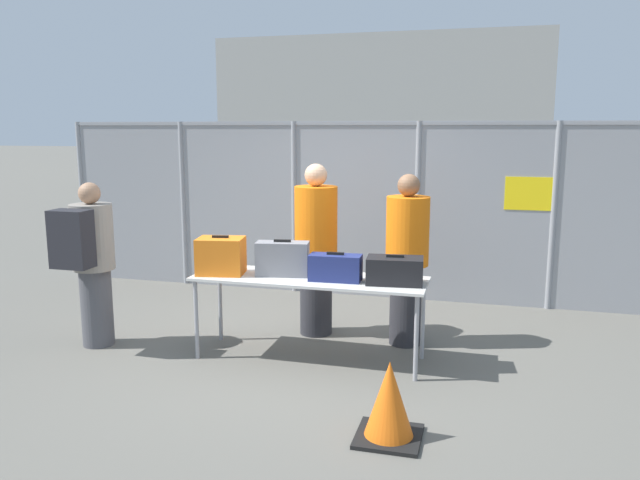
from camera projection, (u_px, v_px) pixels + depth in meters
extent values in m
plane|color=#605E56|center=(304.00, 355.00, 6.09)|extent=(120.00, 120.00, 0.00)
cylinder|color=gray|center=(83.00, 201.00, 9.12)|extent=(0.07, 0.07, 2.27)
cylinder|color=gray|center=(183.00, 204.00, 8.71)|extent=(0.07, 0.07, 2.27)
cylinder|color=gray|center=(294.00, 208.00, 8.29)|extent=(0.07, 0.07, 2.27)
cylinder|color=gray|center=(417.00, 212.00, 7.87)|extent=(0.07, 0.07, 2.27)
cylinder|color=gray|center=(553.00, 217.00, 7.45)|extent=(0.07, 0.07, 2.27)
cube|color=gray|center=(354.00, 210.00, 8.08)|extent=(8.12, 0.01, 2.27)
cube|color=gray|center=(355.00, 123.00, 7.88)|extent=(8.12, 0.04, 0.04)
cube|color=yellow|center=(531.00, 194.00, 7.47)|extent=(0.60, 0.01, 0.40)
cube|color=silver|center=(309.00, 279.00, 5.86)|extent=(2.21, 0.67, 0.02)
cylinder|color=#99999E|center=(196.00, 319.00, 5.93)|extent=(0.04, 0.04, 0.77)
cylinder|color=#99999E|center=(416.00, 338.00, 5.40)|extent=(0.04, 0.04, 0.77)
cylinder|color=#99999E|center=(220.00, 304.00, 6.46)|extent=(0.04, 0.04, 0.77)
cylinder|color=#99999E|center=(423.00, 320.00, 5.92)|extent=(0.04, 0.04, 0.77)
cube|color=orange|center=(221.00, 256.00, 5.97)|extent=(0.48, 0.39, 0.35)
cube|color=black|center=(220.00, 237.00, 5.94)|extent=(0.16, 0.05, 0.02)
cube|color=slate|center=(283.00, 259.00, 5.91)|extent=(0.52, 0.28, 0.32)
cube|color=black|center=(282.00, 241.00, 5.87)|extent=(0.16, 0.05, 0.02)
cube|color=navy|center=(335.00, 268.00, 5.71)|extent=(0.49, 0.23, 0.24)
cube|color=black|center=(335.00, 253.00, 5.69)|extent=(0.16, 0.03, 0.02)
cube|color=black|center=(395.00, 271.00, 5.60)|extent=(0.53, 0.34, 0.24)
cube|color=black|center=(395.00, 256.00, 5.58)|extent=(0.16, 0.04, 0.02)
cylinder|color=#4C4C51|center=(97.00, 307.00, 6.32)|extent=(0.31, 0.31, 0.79)
cylinder|color=gray|center=(92.00, 237.00, 6.19)|extent=(0.41, 0.41, 0.66)
sphere|color=#A57A5B|center=(89.00, 193.00, 6.11)|extent=(0.21, 0.21, 0.21)
cube|color=#232328|center=(71.00, 239.00, 5.88)|extent=(0.37, 0.23, 0.55)
cylinder|color=#2D2D33|center=(316.00, 294.00, 6.66)|extent=(0.34, 0.34, 0.87)
cylinder|color=orange|center=(316.00, 221.00, 6.52)|extent=(0.45, 0.45, 0.72)
sphere|color=tan|center=(316.00, 175.00, 6.44)|extent=(0.23, 0.23, 0.23)
cylinder|color=#2D2D33|center=(406.00, 304.00, 6.34)|extent=(0.33, 0.33, 0.83)
cylinder|color=orange|center=(408.00, 231.00, 6.21)|extent=(0.43, 0.43, 0.69)
sphere|color=brown|center=(409.00, 185.00, 6.12)|extent=(0.22, 0.22, 0.22)
cube|color=white|center=(447.00, 236.00, 10.20)|extent=(2.47, 1.52, 0.57)
sphere|color=black|center=(415.00, 254.00, 9.57)|extent=(0.54, 0.54, 0.54)
sphere|color=black|center=(425.00, 237.00, 11.12)|extent=(0.54, 0.54, 0.54)
cylinder|color=#59595B|center=(348.00, 245.00, 10.67)|extent=(0.87, 0.06, 0.06)
cube|color=#999993|center=(392.00, 110.00, 32.10)|extent=(14.85, 10.36, 6.23)
cube|color=black|center=(389.00, 436.00, 4.45)|extent=(0.46, 0.46, 0.03)
cone|color=orange|center=(389.00, 400.00, 4.40)|extent=(0.37, 0.37, 0.58)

